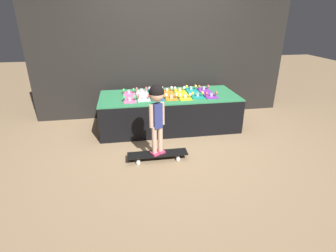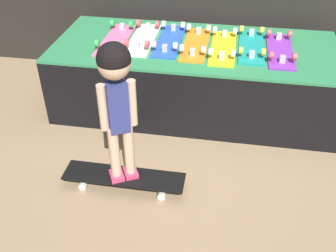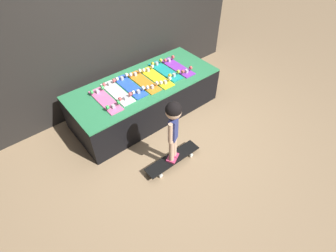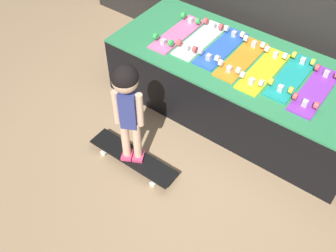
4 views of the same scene
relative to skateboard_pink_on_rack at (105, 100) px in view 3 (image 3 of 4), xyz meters
name	(u,v)px [view 3 (image 3 of 4)]	position (x,y,z in m)	size (l,w,h in m)	color
ground_plane	(167,130)	(0.65, -0.51, -0.58)	(16.00, 16.00, 0.00)	#9E7F5B
back_wall	(114,27)	(0.65, 0.69, 0.58)	(4.59, 0.10, 2.33)	black
display_rack	(145,98)	(0.65, 0.02, -0.30)	(2.24, 0.95, 0.56)	black
skateboard_pink_on_rack	(105,100)	(0.00, 0.00, 0.00)	(0.19, 0.63, 0.09)	pink
skateboard_white_on_rack	(117,92)	(0.22, 0.05, 0.00)	(0.19, 0.63, 0.09)	white
skateboard_blue_on_rack	(130,86)	(0.43, 0.05, 0.00)	(0.19, 0.63, 0.09)	blue
skateboard_orange_on_rack	(144,81)	(0.65, 0.02, 0.00)	(0.19, 0.63, 0.09)	orange
skateboard_yellow_on_rack	(156,77)	(0.86, -0.01, 0.00)	(0.19, 0.63, 0.09)	yellow
skateboard_teal_on_rack	(165,70)	(1.08, 0.05, 0.00)	(0.19, 0.63, 0.09)	teal
skateboard_purple_on_rack	(178,67)	(1.29, 0.01, 0.00)	(0.19, 0.63, 0.09)	purple
skateboard_on_floor	(173,159)	(0.31, -1.04, -0.51)	(0.80, 0.19, 0.09)	black
child	(173,122)	(0.31, -1.04, 0.16)	(0.21, 0.19, 0.93)	#E03D6B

